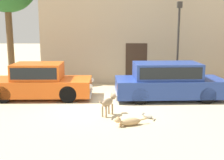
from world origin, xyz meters
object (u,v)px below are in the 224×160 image
object	(u,v)px
street_lamp	(178,34)
stray_dog_spotted	(128,121)
stray_cat	(148,116)
stray_dog_tan	(109,102)
parked_sedan_nearest	(39,81)
parked_sedan_second	(168,80)

from	to	relation	value
street_lamp	stray_dog_spotted	bearing A→B (deg)	-115.94
stray_cat	stray_dog_tan	bearing A→B (deg)	34.27
parked_sedan_nearest	street_lamp	bearing A→B (deg)	17.50
stray_dog_spotted	stray_dog_tan	distance (m)	1.22
stray_cat	parked_sedan_nearest	bearing A→B (deg)	15.53
stray_dog_spotted	stray_cat	size ratio (longest dim) A/B	1.96
parked_sedan_second	stray_dog_tan	bearing A→B (deg)	-140.15
stray_cat	street_lamp	size ratio (longest dim) A/B	0.13
stray_dog_spotted	parked_sedan_nearest	bearing A→B (deg)	-62.84
stray_dog_spotted	street_lamp	xyz separation A→B (m)	(2.63, 5.41, 2.45)
parked_sedan_nearest	stray_dog_spotted	distance (m)	4.86
parked_sedan_nearest	stray_dog_spotted	size ratio (longest dim) A/B	4.25
parked_sedan_nearest	parked_sedan_second	distance (m)	5.30
stray_dog_spotted	stray_dog_tan	world-z (taller)	stray_dog_tan
stray_cat	street_lamp	bearing A→B (deg)	-65.28
parked_sedan_nearest	stray_cat	xyz separation A→B (m)	(4.18, -2.60, -0.64)
parked_sedan_nearest	stray_cat	bearing A→B (deg)	-33.24
parked_sedan_nearest	stray_dog_spotted	bearing A→B (deg)	-44.73
parked_sedan_nearest	stray_dog_tan	distance (m)	3.72
street_lamp	stray_dog_tan	bearing A→B (deg)	-126.29
stray_cat	street_lamp	xyz separation A→B (m)	(1.97, 4.70, 2.51)
stray_dog_tan	parked_sedan_nearest	bearing A→B (deg)	82.55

